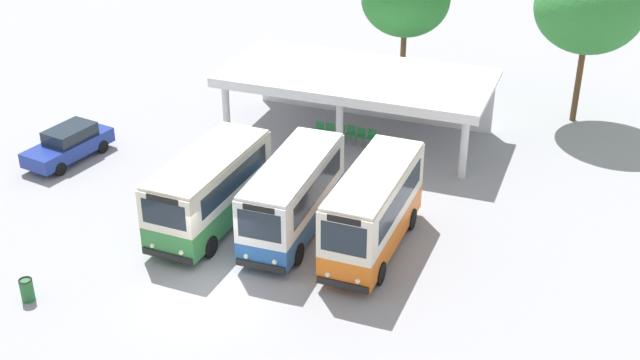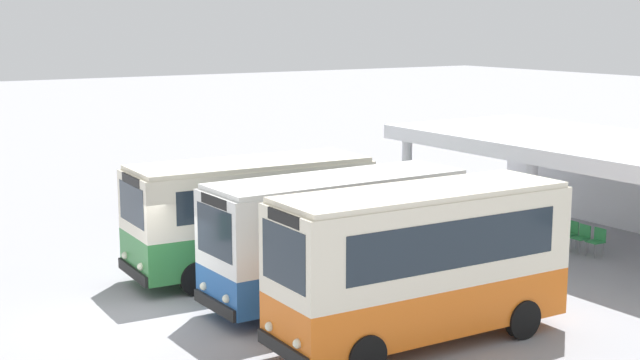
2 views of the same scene
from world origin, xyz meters
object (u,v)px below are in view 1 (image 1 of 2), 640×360
Objects in this scene: waiting_chair_fourth_seat at (351,132)px; litter_bin_apron at (27,290)px; city_bus_second_in_row at (293,195)px; waiting_chair_far_end_seat at (372,136)px; waiting_chair_second_from_end at (329,130)px; waiting_chair_middle_seat at (340,131)px; waiting_chair_fifth_seat at (361,135)px; city_bus_nearest_orange at (210,188)px; city_bus_middle_cream at (373,208)px; waiting_chair_end_by_column at (319,128)px; parked_car_flank at (69,144)px.

waiting_chair_fourth_seat is 0.96× the size of litter_bin_apron.
city_bus_second_in_row reaches higher than waiting_chair_fourth_seat.
waiting_chair_far_end_seat is (0.52, 9.08, -1.26)m from city_bus_second_in_row.
waiting_chair_second_from_end and waiting_chair_far_end_seat have the same top height.
waiting_chair_middle_seat is 1.00× the size of waiting_chair_fifth_seat.
city_bus_nearest_orange is 6.87m from city_bus_middle_cream.
waiting_chair_end_by_column and waiting_chair_far_end_seat have the same top height.
city_bus_middle_cream reaches higher than litter_bin_apron.
waiting_chair_end_by_column is 1.00× the size of waiting_chair_middle_seat.
waiting_chair_far_end_seat is at bearing 2.90° from waiting_chair_fifth_seat.
waiting_chair_middle_seat is at bearing 178.40° from waiting_chair_fifth_seat.
city_bus_nearest_orange is at bearing -169.13° from city_bus_second_in_row.
parked_car_flank reaches higher than litter_bin_apron.
waiting_chair_far_end_seat is at bearing 0.74° from waiting_chair_second_from_end.
waiting_chair_fifth_seat is (0.56, -0.09, 0.00)m from waiting_chair_fourth_seat.
waiting_chair_second_from_end and waiting_chair_fifth_seat have the same top height.
litter_bin_apron reaches higher than waiting_chair_end_by_column.
waiting_chair_far_end_seat is (13.21, 6.56, -0.31)m from parked_car_flank.
waiting_chair_far_end_seat is at bearing 0.21° from waiting_chair_end_by_column.
city_bus_second_in_row reaches higher than litter_bin_apron.
parked_car_flank is (-12.69, 2.52, -0.95)m from city_bus_second_in_row.
waiting_chair_middle_seat is at bearing 29.64° from parked_car_flank.
litter_bin_apron is at bearing -144.51° from city_bus_middle_cream.
waiting_chair_end_by_column is at bearing -179.79° from waiting_chair_far_end_seat.
waiting_chair_far_end_seat is at bearing 65.08° from litter_bin_apron.
parked_car_flank is 5.52× the size of waiting_chair_far_end_seat.
parked_car_flank is 5.52× the size of waiting_chair_middle_seat.
waiting_chair_middle_seat is 1.68m from waiting_chair_far_end_seat.
waiting_chair_second_from_end is 1.68m from waiting_chair_fifth_seat.
city_bus_middle_cream reaches higher than city_bus_second_in_row.
waiting_chair_end_by_column is 1.68m from waiting_chair_fourth_seat.
city_bus_second_in_row is at bearing -86.27° from waiting_chair_fourth_seat.
city_bus_middle_cream reaches higher than waiting_chair_fifth_seat.
waiting_chair_end_by_column is 17.51m from litter_bin_apron.
waiting_chair_second_from_end is at bearing 30.76° from parked_car_flank.
waiting_chair_fourth_seat is at bearing 28.72° from parked_car_flank.
parked_car_flank is 5.28× the size of litter_bin_apron.
city_bus_second_in_row reaches higher than waiting_chair_end_by_column.
waiting_chair_middle_seat and waiting_chair_fourth_seat have the same top height.
city_bus_second_in_row reaches higher than parked_car_flank.
parked_car_flank reaches higher than waiting_chair_fourth_seat.
city_bus_middle_cream is 9.71m from waiting_chair_far_end_seat.
waiting_chair_end_by_column is (-5.69, 9.15, -1.38)m from city_bus_middle_cream.
waiting_chair_middle_seat is 1.00× the size of waiting_chair_fourth_seat.
waiting_chair_fourth_seat is (1.68, 0.08, 0.00)m from waiting_chair_end_by_column.
waiting_chair_second_from_end is 1.00× the size of waiting_chair_fourth_seat.
city_bus_nearest_orange is 3.49m from city_bus_second_in_row.
litter_bin_apron is at bearing -133.34° from city_bus_second_in_row.
waiting_chair_second_from_end is at bearing 71.63° from litter_bin_apron.
city_bus_second_in_row reaches higher than waiting_chair_fifth_seat.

